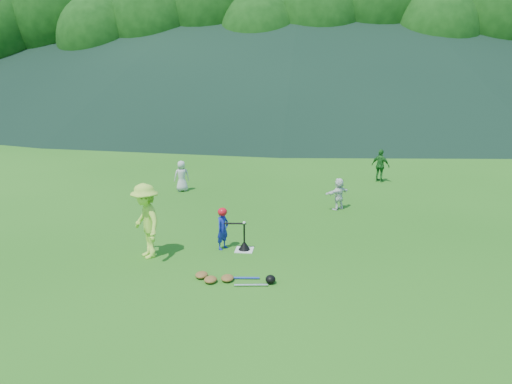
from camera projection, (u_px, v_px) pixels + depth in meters
ground at (244, 250)px, 12.71m from camera, size 120.00×120.00×0.00m
home_plate at (244, 250)px, 12.71m from camera, size 0.45×0.45×0.02m
baseball at (244, 223)px, 12.53m from camera, size 0.08×0.08×0.08m
batter_child at (223, 229)px, 12.70m from camera, size 0.41×0.46×1.07m
adult_coach at (146, 221)px, 12.05m from camera, size 1.28×1.36×1.85m
fielder_a at (182, 176)px, 18.52m from camera, size 0.66×0.57×1.15m
fielder_c at (381, 166)px, 19.99m from camera, size 0.82×0.70×1.32m
fielder_d at (339, 194)px, 16.19m from camera, size 0.92×0.88×1.04m
batting_tee at (244, 245)px, 12.68m from camera, size 0.30×0.30×0.68m
batter_gear at (223, 213)px, 12.59m from camera, size 0.73×0.26×0.43m
equipment_pile at (227, 278)px, 10.89m from camera, size 1.80×0.57×0.19m
outfield_fence at (294, 115)px, 39.47m from camera, size 70.07×0.08×1.33m
tree_line at (301, 22)px, 43.19m from camera, size 70.04×11.40×14.82m
distant_hills at (267, 4)px, 88.57m from camera, size 155.00×140.00×32.00m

